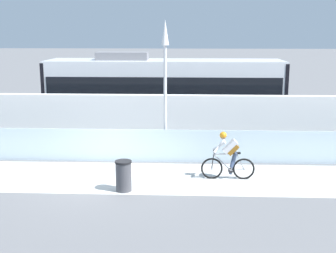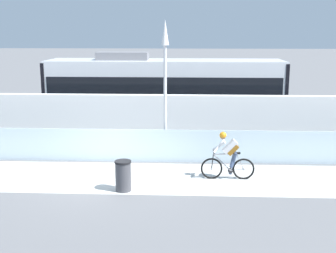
# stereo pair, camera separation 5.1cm
# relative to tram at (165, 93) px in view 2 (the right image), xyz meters

# --- Properties ---
(ground_plane) EXTENTS (200.00, 200.00, 0.00)m
(ground_plane) POSITION_rel_tram_xyz_m (-1.62, -6.85, -1.89)
(ground_plane) COLOR slate
(bike_path_deck) EXTENTS (32.00, 3.20, 0.01)m
(bike_path_deck) POSITION_rel_tram_xyz_m (-1.62, -6.85, -1.89)
(bike_path_deck) COLOR beige
(bike_path_deck) RESTS_ON ground
(glass_parapet) EXTENTS (32.00, 0.05, 1.24)m
(glass_parapet) POSITION_rel_tram_xyz_m (-1.62, -5.00, -1.27)
(glass_parapet) COLOR silver
(glass_parapet) RESTS_ON ground
(concrete_barrier_wall) EXTENTS (32.00, 0.36, 2.27)m
(concrete_barrier_wall) POSITION_rel_tram_xyz_m (-1.62, -3.20, -0.76)
(concrete_barrier_wall) COLOR white
(concrete_barrier_wall) RESTS_ON ground
(tram_rail_near) EXTENTS (32.00, 0.08, 0.01)m
(tram_rail_near) POSITION_rel_tram_xyz_m (-1.62, -0.72, -1.89)
(tram_rail_near) COLOR #595654
(tram_rail_near) RESTS_ON ground
(tram_rail_far) EXTENTS (32.00, 0.08, 0.01)m
(tram_rail_far) POSITION_rel_tram_xyz_m (-1.62, 0.72, -1.89)
(tram_rail_far) COLOR #595654
(tram_rail_far) RESTS_ON ground
(tram) EXTENTS (11.06, 2.54, 3.81)m
(tram) POSITION_rel_tram_xyz_m (0.00, 0.00, 0.00)
(tram) COLOR silver
(tram) RESTS_ON ground
(cyclist_on_bike) EXTENTS (1.77, 0.58, 1.61)m
(cyclist_on_bike) POSITION_rel_tram_xyz_m (2.47, -6.85, -1.11)
(cyclist_on_bike) COLOR black
(cyclist_on_bike) RESTS_ON ground
(lamp_post_antenna) EXTENTS (0.28, 0.28, 5.20)m
(lamp_post_antenna) POSITION_rel_tram_xyz_m (0.29, -4.70, 1.40)
(lamp_post_antenna) COLOR gray
(lamp_post_antenna) RESTS_ON ground
(trash_bin) EXTENTS (0.51, 0.51, 0.96)m
(trash_bin) POSITION_rel_tram_xyz_m (-0.81, -8.10, -1.41)
(trash_bin) COLOR #47474C
(trash_bin) RESTS_ON ground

